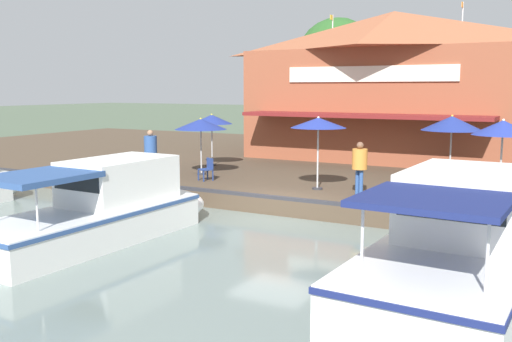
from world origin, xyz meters
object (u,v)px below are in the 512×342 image
object	(u,v)px
patio_umbrella_near_quay_edge	(212,119)
patio_umbrella_mid_patio_right	(201,124)
patio_umbrella_far_corner	(452,123)
tree_upstream_bank	(333,61)
waterfront_restaurant	(392,84)
cafe_chair_under_first_umbrella	(207,168)
cafe_chair_far_corner_seat	(497,175)
person_mid_patio	(151,146)
motorboat_mid_row	(111,208)
patio_umbrella_by_entrance	(318,123)
patio_umbrella_back_row	(503,128)
tree_downstream_bank	(368,59)
motorboat_fourth_along	(461,250)
person_at_quay_edge	(360,161)

from	to	relation	value
patio_umbrella_near_quay_edge	patio_umbrella_mid_patio_right	bearing A→B (deg)	24.21
patio_umbrella_far_corner	tree_upstream_bank	world-z (taller)	tree_upstream_bank
waterfront_restaurant	cafe_chair_under_first_umbrella	size ratio (longest dim) A/B	16.04
cafe_chair_far_corner_seat	person_mid_patio	size ratio (longest dim) A/B	0.47
cafe_chair_far_corner_seat	motorboat_mid_row	bearing A→B (deg)	-40.69
patio_umbrella_by_entrance	patio_umbrella_near_quay_edge	distance (m)	7.47
patio_umbrella_back_row	waterfront_restaurant	bearing A→B (deg)	-147.49
person_mid_patio	tree_upstream_bank	xyz separation A→B (m)	(-14.79, 1.96, 3.96)
patio_umbrella_near_quay_edge	patio_umbrella_by_entrance	bearing A→B (deg)	62.63
patio_umbrella_by_entrance	person_mid_patio	size ratio (longest dim) A/B	1.39
patio_umbrella_mid_patio_right	tree_downstream_bank	xyz separation A→B (m)	(-16.37, 1.54, 3.25)
cafe_chair_far_corner_seat	tree_downstream_bank	size ratio (longest dim) A/B	0.12
person_mid_patio	motorboat_mid_row	size ratio (longest dim) A/B	0.24
patio_umbrella_far_corner	motorboat_fourth_along	world-z (taller)	patio_umbrella_far_corner
patio_umbrella_far_corner	person_mid_patio	bearing A→B (deg)	-71.81
patio_umbrella_far_corner	patio_umbrella_near_quay_edge	distance (m)	10.42
waterfront_restaurant	patio_umbrella_by_entrance	bearing A→B (deg)	2.62
patio_umbrella_mid_patio_right	person_at_quay_edge	world-z (taller)	patio_umbrella_mid_patio_right
patio_umbrella_far_corner	motorboat_mid_row	size ratio (longest dim) A/B	0.33
cafe_chair_under_first_umbrella	tree_downstream_bank	bearing A→B (deg)	178.44
tree_downstream_bank	waterfront_restaurant	bearing A→B (deg)	27.48
person_at_quay_edge	person_mid_patio	distance (m)	8.84
person_at_quay_edge	tree_upstream_bank	world-z (taller)	tree_upstream_bank
patio_umbrella_near_quay_edge	motorboat_mid_row	xyz separation A→B (m)	(10.24, 3.46, -1.84)
tree_downstream_bank	patio_umbrella_far_corner	bearing A→B (deg)	29.29
cafe_chair_under_first_umbrella	cafe_chair_far_corner_seat	xyz separation A→B (m)	(-3.43, 9.86, 0.00)
person_at_quay_edge	tree_upstream_bank	distance (m)	16.91
waterfront_restaurant	patio_umbrella_by_entrance	xyz separation A→B (m)	(10.60, 0.48, -1.40)
cafe_chair_under_first_umbrella	tree_downstream_bank	distance (m)	18.18
cafe_chair_under_first_umbrella	motorboat_mid_row	world-z (taller)	motorboat_mid_row
person_at_quay_edge	motorboat_mid_row	xyz separation A→B (m)	(6.52, -4.77, -0.85)
tree_downstream_bank	patio_umbrella_mid_patio_right	bearing A→B (deg)	-5.36
patio_umbrella_far_corner	patio_umbrella_back_row	bearing A→B (deg)	36.43
tree_upstream_bank	motorboat_fourth_along	bearing A→B (deg)	27.49
patio_umbrella_far_corner	motorboat_fourth_along	xyz separation A→B (m)	(10.31, 2.11, -1.85)
patio_umbrella_near_quay_edge	motorboat_fourth_along	xyz separation A→B (m)	(10.27, 12.53, -1.72)
tree_upstream_bank	cafe_chair_far_corner_seat	bearing A→B (deg)	43.07
tree_upstream_bank	patio_umbrella_mid_patio_right	bearing A→B (deg)	-0.91
cafe_chair_far_corner_seat	person_at_quay_edge	size ratio (longest dim) A/B	0.49
cafe_chair_under_first_umbrella	person_mid_patio	size ratio (longest dim) A/B	0.47
waterfront_restaurant	tree_upstream_bank	distance (m)	6.43
person_mid_patio	tree_downstream_bank	size ratio (longest dim) A/B	0.25
cafe_chair_far_corner_seat	person_mid_patio	xyz separation A→B (m)	(3.34, -12.66, 0.68)
waterfront_restaurant	cafe_chair_far_corner_seat	world-z (taller)	waterfront_restaurant
patio_umbrella_mid_patio_right	tree_upstream_bank	distance (m)	14.07
person_at_quay_edge	motorboat_mid_row	bearing A→B (deg)	-36.17
person_mid_patio	tree_downstream_bank	bearing A→B (deg)	169.35
motorboat_mid_row	cafe_chair_under_first_umbrella	bearing A→B (deg)	-169.04
cafe_chair_far_corner_seat	motorboat_fourth_along	bearing A→B (deg)	2.69
patio_umbrella_far_corner	patio_umbrella_mid_patio_right	bearing A→B (deg)	-74.56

